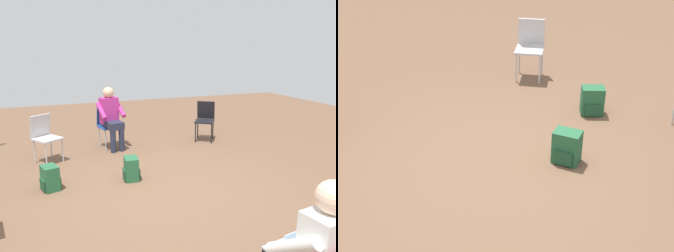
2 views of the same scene
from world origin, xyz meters
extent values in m
plane|color=brown|center=(0.00, 0.00, 0.00)|extent=(15.96, 15.96, 0.00)
cube|color=#B7B7BC|center=(-0.41, 2.32, 0.43)|extent=(0.46, 0.46, 0.03)
cylinder|color=#B7B7BC|center=(-0.21, 2.18, 0.21)|extent=(0.02, 0.02, 0.42)
cylinder|color=#B7B7BC|center=(-0.55, 2.12, 0.21)|extent=(0.02, 0.02, 0.42)
cylinder|color=#B7B7BC|center=(-0.27, 2.51, 0.21)|extent=(0.02, 0.02, 0.42)
cylinder|color=#B7B7BC|center=(-0.60, 2.46, 0.21)|extent=(0.02, 0.02, 0.42)
cube|color=#B7B7BC|center=(-0.44, 2.51, 0.65)|extent=(0.39, 0.15, 0.40)
cube|color=#235B38|center=(0.60, 0.30, 0.18)|extent=(0.30, 0.23, 0.36)
cube|color=#1C492C|center=(0.60, 0.30, 0.10)|extent=(0.22, 0.27, 0.16)
cube|color=#235B38|center=(0.66, 1.48, 0.18)|extent=(0.33, 0.27, 0.36)
cube|color=#1C492C|center=(0.66, 1.48, 0.10)|extent=(0.26, 0.30, 0.16)
camera|label=1|loc=(-4.05, 1.48, 2.03)|focal=35.00mm
camera|label=2|loc=(1.34, -3.86, 2.77)|focal=50.00mm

